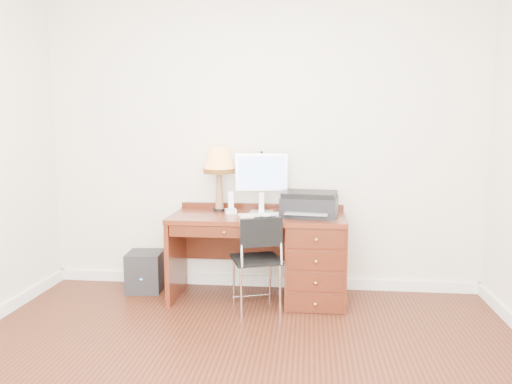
# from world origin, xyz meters

# --- Properties ---
(ground) EXTENTS (4.00, 4.00, 0.00)m
(ground) POSITION_xyz_m (0.00, 0.00, 0.00)
(ground) COLOR #36160C
(ground) RESTS_ON ground
(room_shell) EXTENTS (4.00, 4.00, 4.00)m
(room_shell) POSITION_xyz_m (0.00, 0.63, 0.05)
(room_shell) COLOR silver
(room_shell) RESTS_ON ground
(desk) EXTENTS (1.50, 0.67, 0.75)m
(desk) POSITION_xyz_m (0.32, 1.40, 0.41)
(desk) COLOR #5E2313
(desk) RESTS_ON ground
(monitor) EXTENTS (0.46, 0.17, 0.52)m
(monitor) POSITION_xyz_m (0.02, 1.53, 1.08)
(monitor) COLOR silver
(monitor) RESTS_ON desk
(keyboard) EXTENTS (0.45, 0.25, 0.02)m
(keyboard) POSITION_xyz_m (0.05, 1.36, 0.76)
(keyboard) COLOR white
(keyboard) RESTS_ON desk
(mouse_pad) EXTENTS (0.20, 0.20, 0.04)m
(mouse_pad) POSITION_xyz_m (0.08, 1.26, 0.76)
(mouse_pad) COLOR black
(mouse_pad) RESTS_ON desk
(printer) EXTENTS (0.51, 0.42, 0.21)m
(printer) POSITION_xyz_m (0.44, 1.41, 0.85)
(printer) COLOR black
(printer) RESTS_ON desk
(leg_lamp) EXTENTS (0.28, 0.28, 0.58)m
(leg_lamp) POSITION_xyz_m (-0.37, 1.57, 1.17)
(leg_lamp) COLOR black
(leg_lamp) RESTS_ON desk
(phone) EXTENTS (0.11, 0.11, 0.19)m
(phone) POSITION_xyz_m (-0.24, 1.44, 0.81)
(phone) COLOR white
(phone) RESTS_ON desk
(pen_cup) EXTENTS (0.08, 0.08, 0.10)m
(pen_cup) POSITION_xyz_m (0.40, 1.62, 0.80)
(pen_cup) COLOR black
(pen_cup) RESTS_ON desk
(chair) EXTENTS (0.48, 0.48, 0.80)m
(chair) POSITION_xyz_m (0.01, 1.09, 0.48)
(chair) COLOR black
(chair) RESTS_ON ground
(equipment_box) EXTENTS (0.33, 0.33, 0.36)m
(equipment_box) POSITION_xyz_m (-1.06, 1.50, 0.18)
(equipment_box) COLOR black
(equipment_box) RESTS_ON ground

